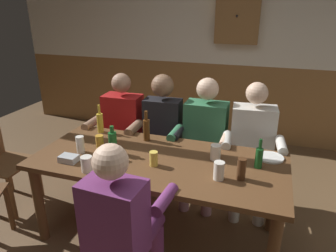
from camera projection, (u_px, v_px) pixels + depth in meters
ground_plane at (155, 242)px, 2.63m from camera, size 7.36×7.36×0.00m
back_wall_upper at (218, 16)px, 4.19m from camera, size 6.14×0.12×1.26m
back_wall_wainscot at (213, 100)px, 4.62m from camera, size 6.14×0.12×1.09m
dining_table at (158, 169)px, 2.50m from camera, size 1.98×0.89×0.73m
person_0 at (121, 127)px, 3.27m from camera, size 0.54×0.54×1.22m
person_1 at (161, 131)px, 3.13m from camera, size 0.53×0.53×1.24m
person_2 at (204, 136)px, 3.01m from camera, size 0.55×0.52×1.24m
person_3 at (252, 143)px, 2.88m from camera, size 0.56×0.55×1.23m
person_4 at (122, 218)px, 1.91m from camera, size 0.52×0.56×1.18m
table_candle at (119, 155)px, 2.43m from camera, size 0.04×0.04×0.08m
condiment_caddy at (69, 159)px, 2.41m from camera, size 0.14×0.10×0.05m
plate_0 at (270, 157)px, 2.47m from camera, size 0.21×0.21×0.01m
bottle_0 at (146, 129)px, 2.76m from camera, size 0.06×0.06×0.28m
bottle_1 at (113, 142)px, 2.52m from camera, size 0.07×0.07×0.24m
bottle_2 at (100, 122)px, 2.94m from camera, size 0.06×0.06×0.27m
bottle_3 at (259, 157)px, 2.30m from camera, size 0.06×0.06×0.23m
pint_glass_0 at (87, 164)px, 2.26m from camera, size 0.08×0.08×0.12m
pint_glass_1 at (154, 159)px, 2.34m from camera, size 0.06×0.06×0.11m
pint_glass_2 at (100, 143)px, 2.58m from camera, size 0.07×0.07×0.13m
pint_glass_3 at (219, 171)px, 2.15m from camera, size 0.08×0.08×0.13m
pint_glass_4 at (215, 152)px, 2.43m from camera, size 0.08×0.08×0.12m
pint_glass_5 at (241, 169)px, 2.15m from camera, size 0.06×0.06×0.16m
pint_glass_6 at (80, 144)px, 2.54m from camera, size 0.07×0.07×0.14m
wall_dart_cabinet at (238, 16)px, 3.99m from camera, size 0.56×0.15×0.70m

